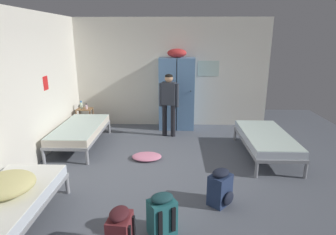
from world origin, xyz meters
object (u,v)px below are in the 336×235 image
at_px(backpack_teal, 162,215).
at_px(backpack_maroon, 119,232).
at_px(lotion_bottle, 86,107).
at_px(backpack_navy, 221,188).
at_px(person_traveler, 169,99).
at_px(bed_left_rear, 80,130).
at_px(locker_bank, 177,92).
at_px(bed_left_front, 4,205).
at_px(shelf_unit, 85,117).
at_px(bed_right, 266,139).
at_px(water_bottle, 81,105).
at_px(bedding_heap, 6,184).
at_px(clothes_pile_pink, 147,157).

distance_m(backpack_teal, backpack_maroon, 0.57).
distance_m(lotion_bottle, backpack_navy, 4.43).
bearing_deg(person_traveler, bed_left_rear, -159.03).
relative_size(person_traveler, backpack_navy, 2.77).
xyz_separation_m(locker_bank, bed_left_front, (-2.12, -4.25, -0.59)).
bearing_deg(lotion_bottle, shelf_unit, 150.26).
bearing_deg(shelf_unit, bed_right, -20.84).
bearing_deg(backpack_maroon, lotion_bottle, 111.19).
bearing_deg(water_bottle, backpack_teal, -60.48).
relative_size(bed_left_rear, backpack_teal, 3.45).
relative_size(person_traveler, backpack_teal, 2.77).
xyz_separation_m(bed_left_rear, bed_right, (3.93, -0.44, 0.00)).
distance_m(shelf_unit, bedding_heap, 3.93).
xyz_separation_m(shelf_unit, bedding_heap, (0.26, -3.92, 0.26)).
xyz_separation_m(locker_bank, backpack_navy, (0.64, -3.56, -0.71)).
xyz_separation_m(bed_left_rear, water_bottle, (-0.33, 1.17, 0.28)).
bearing_deg(bedding_heap, backpack_teal, -1.98).
relative_size(locker_bank, clothes_pile_pink, 3.50).
xyz_separation_m(bed_left_front, lotion_bottle, (-0.18, 3.98, 0.25)).
distance_m(shelf_unit, bed_right, 4.47).
xyz_separation_m(locker_bank, clothes_pile_pink, (-0.59, -2.01, -0.92)).
height_order(locker_bank, bed_right, locker_bank).
bearing_deg(lotion_bottle, backpack_maroon, -68.81).
xyz_separation_m(shelf_unit, backpack_navy, (3.01, -3.33, -0.09)).
bearing_deg(backpack_teal, water_bottle, 119.52).
xyz_separation_m(bed_left_rear, person_traveler, (1.94, 0.74, 0.54)).
relative_size(shelf_unit, bed_left_rear, 0.30).
relative_size(bed_left_rear, backpack_navy, 3.45).
distance_m(bed_right, backpack_teal, 3.11).
height_order(person_traveler, backpack_navy, person_traveler).
height_order(backpack_navy, backpack_maroon, same).
relative_size(water_bottle, backpack_maroon, 0.36).
relative_size(locker_bank, water_bottle, 10.45).
distance_m(bed_left_rear, water_bottle, 1.25).
bearing_deg(bed_left_front, bed_right, 31.72).
xyz_separation_m(bed_right, person_traveler, (-1.99, 1.18, 0.54)).
distance_m(bed_left_front, lotion_bottle, 3.99).
bearing_deg(backpack_maroon, person_traveler, 83.27).
xyz_separation_m(locker_bank, person_traveler, (-0.18, -0.64, -0.05)).
height_order(bed_right, person_traveler, person_traveler).
xyz_separation_m(bedding_heap, lotion_bottle, (-0.19, 3.88, 0.02)).
bearing_deg(clothes_pile_pink, bedding_heap, -125.33).
bearing_deg(bedding_heap, backpack_navy, 12.09).
height_order(water_bottle, backpack_maroon, water_bottle).
bearing_deg(bed_left_front, water_bottle, 94.67).
height_order(bed_right, backpack_navy, backpack_navy).
bearing_deg(bedding_heap, lotion_bottle, 92.84).
distance_m(bedding_heap, backpack_navy, 2.83).
height_order(shelf_unit, person_traveler, person_traveler).
relative_size(bed_right, backpack_maroon, 3.45).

